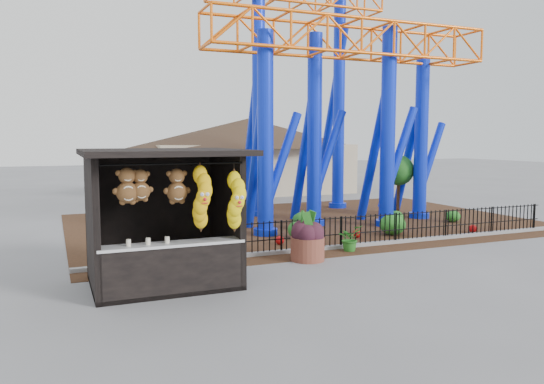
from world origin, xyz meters
name	(u,v)px	position (x,y,z in m)	size (l,w,h in m)	color
ground	(302,283)	(0.00, 0.00, 0.00)	(120.00, 120.00, 0.00)	slate
mulch_bed	(305,222)	(4.00, 8.00, 0.01)	(18.00, 12.00, 0.02)	#331E11
curb	(374,244)	(4.00, 3.00, 0.06)	(18.00, 0.18, 0.12)	gray
prize_booth	(165,220)	(-2.98, 0.91, 1.52)	(3.50, 3.40, 3.12)	black
picket_fence	(399,228)	(4.90, 3.00, 0.50)	(12.20, 0.06, 1.00)	black
roller_coaster	(328,62)	(5.12, 8.23, 6.44)	(11.00, 6.37, 10.82)	#0C27DB
terracotta_planter	(308,249)	(1.14, 1.98, 0.33)	(0.94, 0.94, 0.65)	brown
planter_foliage	(308,226)	(1.14, 1.98, 0.97)	(0.70, 0.70, 0.64)	#30131E
potted_plant	(350,238)	(2.85, 2.59, 0.39)	(0.71, 0.61, 0.79)	#305C1B
landscaping	(360,223)	(4.85, 5.24, 0.32)	(8.69, 3.59, 0.72)	#21601C
pavilion	(249,143)	(6.00, 20.00, 3.07)	(15.00, 15.00, 4.80)	#BFAD8C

